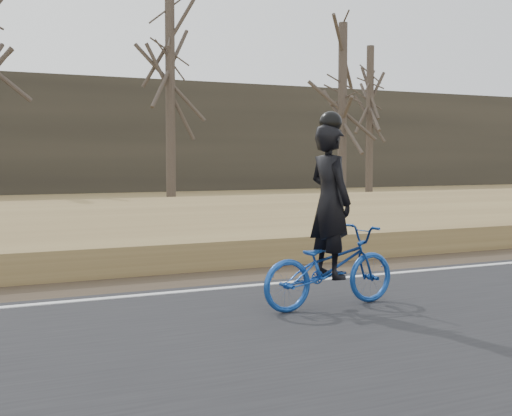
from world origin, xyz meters
name	(u,v)px	position (x,y,z in m)	size (l,w,h in m)	color
ground	(87,309)	(0.00, 0.00, 0.00)	(120.00, 120.00, 0.00)	#957F4C
road	(152,359)	(0.00, -2.50, 0.03)	(120.00, 6.00, 0.06)	black
edge_line	(83,300)	(0.00, 0.20, 0.07)	(120.00, 0.12, 0.01)	silver
shoulder	(66,290)	(0.00, 1.20, 0.02)	(120.00, 1.60, 0.04)	#473A2B
embankment	(31,250)	(0.00, 4.20, 0.22)	(120.00, 5.00, 0.44)	#957F4C
ballast	(4,230)	(0.00, 8.00, 0.23)	(120.00, 3.00, 0.45)	slate
railroad	(3,216)	(0.00, 8.00, 0.53)	(120.00, 2.40, 0.29)	black
cyclist	(330,245)	(2.51, -1.45, 0.79)	(1.83, 0.74, 2.28)	#154093
bare_tree_center	(170,86)	(7.04, 16.95, 4.48)	(0.36, 0.36, 8.95)	#493E35
bare_tree_right	(342,114)	(13.49, 15.16, 3.52)	(0.36, 0.36, 7.04)	#493E35
bare_tree_far_right	(370,122)	(17.56, 19.10, 3.50)	(0.36, 0.36, 6.99)	#493E35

